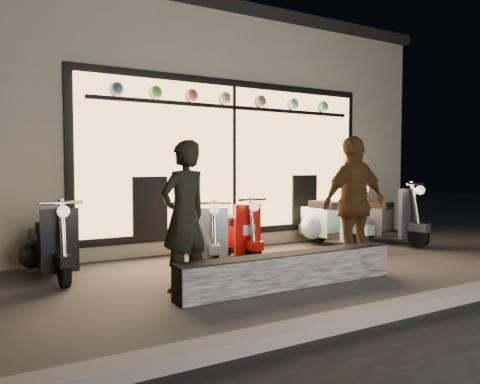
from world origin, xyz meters
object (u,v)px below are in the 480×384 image
object	(u,v)px
woman	(354,203)
scooter_red	(232,235)
graffiti_barrier	(290,270)
scooter_silver	(211,237)
man	(184,216)

from	to	relation	value
woman	scooter_red	bearing A→B (deg)	-56.72
graffiti_barrier	woman	size ratio (longest dim) A/B	1.56
scooter_silver	man	xyz separation A→B (m)	(-1.01, -1.34, 0.49)
graffiti_barrier	scooter_red	bearing A→B (deg)	82.23
graffiti_barrier	scooter_silver	distance (m)	1.83
graffiti_barrier	scooter_red	xyz separation A→B (m)	(0.25, 1.83, 0.17)
scooter_silver	man	distance (m)	1.75
scooter_silver	woman	xyz separation A→B (m)	(1.41, -1.50, 0.55)
graffiti_barrier	woman	distance (m)	1.51
graffiti_barrier	woman	bearing A→B (deg)	13.61
scooter_red	man	world-z (taller)	man
scooter_silver	woman	distance (m)	2.14
woman	scooter_silver	bearing A→B (deg)	-48.21
man	woman	xyz separation A→B (m)	(2.42, -0.16, 0.06)
scooter_silver	graffiti_barrier	bearing A→B (deg)	-64.54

